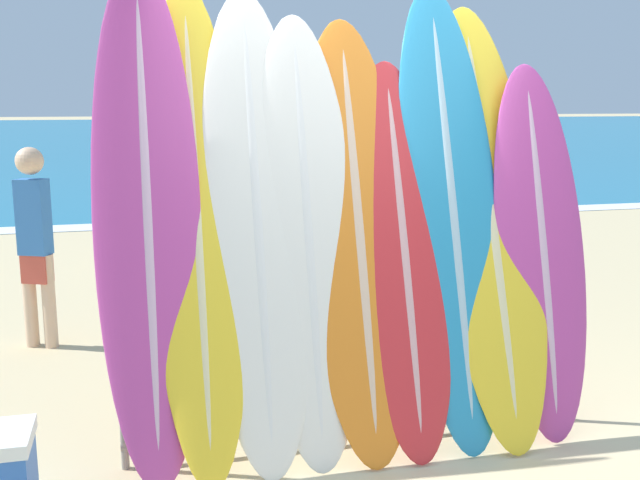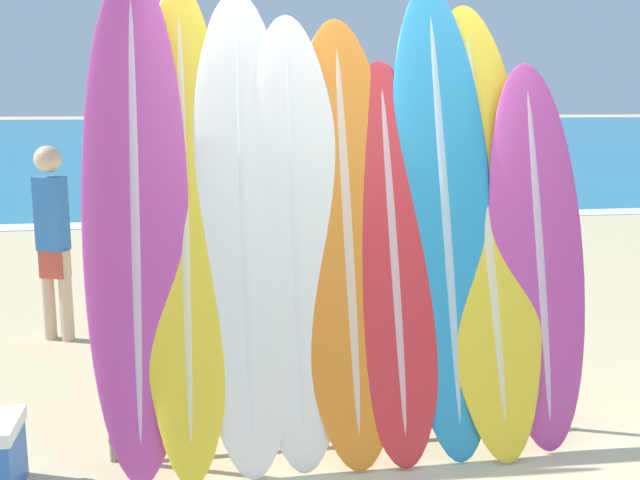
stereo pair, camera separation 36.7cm
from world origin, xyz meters
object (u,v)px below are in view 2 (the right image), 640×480
surfboard_slot_1 (185,222)px  surfboard_slot_7 (485,222)px  surfboard_slot_6 (444,214)px  person_mid_beach (317,177)px  surfboard_slot_0 (136,216)px  surfboard_slot_2 (245,225)px  surfboard_rack (344,353)px  surfboard_slot_4 (347,236)px  surfboard_slot_5 (392,257)px  surfboard_slot_3 (295,237)px  person_near_water (53,236)px  surfboard_slot_8 (537,253)px  person_far_left (182,180)px

surfboard_slot_1 → surfboard_slot_7: 1.60m
surfboard_slot_6 → person_mid_beach: surfboard_slot_6 is taller
surfboard_slot_0 → person_mid_beach: 5.36m
surfboard_slot_2 → surfboard_slot_1: bearing=177.0°
surfboard_rack → person_mid_beach: size_ratio=1.46×
surfboard_slot_4 → surfboard_slot_5: surfboard_slot_4 is taller
surfboard_rack → surfboard_slot_0: bearing=176.8°
surfboard_rack → surfboard_slot_4: size_ratio=1.08×
surfboard_slot_1 → surfboard_slot_3: size_ratio=1.07×
surfboard_slot_1 → person_near_water: (-1.03, 2.06, -0.41)m
surfboard_slot_3 → person_mid_beach: size_ratio=1.35×
surfboard_slot_8 → person_far_left: size_ratio=1.17×
surfboard_slot_5 → person_mid_beach: 5.14m
surfboard_slot_2 → surfboard_slot_5: size_ratio=1.17×
surfboard_slot_1 → surfboard_slot_7: bearing=-0.3°
surfboard_slot_6 → person_near_water: 3.20m
surfboard_slot_1 → surfboard_slot_2: bearing=-3.0°
surfboard_slot_3 → person_far_left: surfboard_slot_3 is taller
surfboard_slot_1 → surfboard_slot_2: (0.30, -0.02, -0.02)m
surfboard_slot_0 → surfboard_slot_8: (2.12, -0.07, -0.25)m
surfboard_rack → surfboard_slot_8: bearing=-0.6°
surfboard_slot_6 → person_far_left: size_ratio=1.42×
person_mid_beach → surfboard_slot_8: bearing=159.7°
surfboard_slot_1 → person_mid_beach: surfboard_slot_1 is taller
surfboard_slot_1 → person_far_left: 4.65m
surfboard_slot_6 → person_mid_beach: 5.07m
surfboard_rack → surfboard_slot_1: surfboard_slot_1 is taller
surfboard_slot_5 → person_far_left: 4.86m
surfboard_slot_1 → surfboard_slot_6: size_ratio=0.99×
surfboard_slot_1 → surfboard_slot_8: bearing=-2.5°
surfboard_slot_6 → surfboard_slot_7: 0.24m
surfboard_slot_2 → person_mid_beach: bearing=76.7°
surfboard_slot_7 → person_far_left: size_ratio=1.36×
person_far_left → surfboard_slot_7: bearing=124.1°
surfboard_slot_7 → surfboard_slot_5: bearing=-172.6°
surfboard_slot_3 → surfboard_slot_8: (1.32, -0.04, -0.12)m
surfboard_slot_3 → surfboard_slot_5: (0.51, -0.04, -0.12)m
surfboard_slot_7 → person_mid_beach: size_ratio=1.40×
person_mid_beach → surfboard_slot_4: bearing=148.0°
surfboard_slot_1 → surfboard_slot_3: 0.57m
surfboard_slot_2 → surfboard_slot_5: bearing=-4.5°
surfboard_slot_3 → surfboard_slot_8: bearing=-1.9°
surfboard_slot_7 → surfboard_slot_1: bearing=179.7°
surfboard_slot_4 → surfboard_slot_7: bearing=2.1°
surfboard_slot_7 → surfboard_slot_0: bearing=-179.8°
surfboard_slot_2 → surfboard_slot_3: (0.26, -0.02, -0.06)m
surfboard_slot_0 → surfboard_slot_6: bearing=0.2°
surfboard_slot_4 → person_mid_beach: 5.13m
surfboard_rack → surfboard_slot_0: 1.31m
surfboard_slot_6 → surfboard_slot_2: bearing=-179.5°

